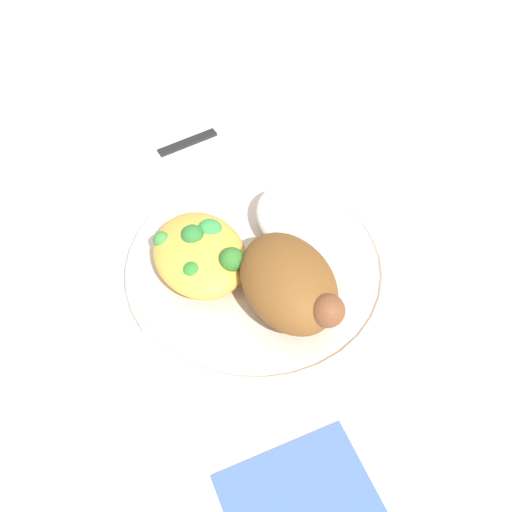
{
  "coord_description": "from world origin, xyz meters",
  "views": [
    {
      "loc": [
        0.34,
        -0.16,
        0.51
      ],
      "look_at": [
        0.0,
        0.0,
        0.02
      ],
      "focal_mm": 41.17,
      "sensor_mm": 36.0,
      "label": 1
    }
  ],
  "objects_px": {
    "roasted_chicken": "(290,284)",
    "mac_cheese_with_broccoli": "(201,253)",
    "napkin": "(298,495)",
    "plate": "(256,266)",
    "knife": "(214,132)",
    "rice_pile": "(293,220)",
    "fork": "(211,163)"
  },
  "relations": [
    {
      "from": "plate",
      "to": "fork",
      "type": "bearing_deg",
      "value": 173.52
    },
    {
      "from": "plate",
      "to": "rice_pile",
      "type": "relative_size",
      "value": 2.73
    },
    {
      "from": "roasted_chicken",
      "to": "napkin",
      "type": "distance_m",
      "value": 0.19
    },
    {
      "from": "mac_cheese_with_broccoli",
      "to": "napkin",
      "type": "xyz_separation_m",
      "value": [
        0.25,
        -0.02,
        -0.03
      ]
    },
    {
      "from": "roasted_chicken",
      "to": "knife",
      "type": "distance_m",
      "value": 0.29
    },
    {
      "from": "fork",
      "to": "knife",
      "type": "distance_m",
      "value": 0.06
    },
    {
      "from": "rice_pile",
      "to": "roasted_chicken",
      "type": "bearing_deg",
      "value": -30.12
    },
    {
      "from": "roasted_chicken",
      "to": "mac_cheese_with_broccoli",
      "type": "distance_m",
      "value": 0.1
    },
    {
      "from": "mac_cheese_with_broccoli",
      "to": "napkin",
      "type": "height_order",
      "value": "mac_cheese_with_broccoli"
    },
    {
      "from": "fork",
      "to": "napkin",
      "type": "relative_size",
      "value": 1.16
    },
    {
      "from": "rice_pile",
      "to": "plate",
      "type": "bearing_deg",
      "value": -69.23
    },
    {
      "from": "plate",
      "to": "roasted_chicken",
      "type": "relative_size",
      "value": 2.19
    },
    {
      "from": "plate",
      "to": "napkin",
      "type": "height_order",
      "value": "plate"
    },
    {
      "from": "mac_cheese_with_broccoli",
      "to": "napkin",
      "type": "relative_size",
      "value": 0.93
    },
    {
      "from": "roasted_chicken",
      "to": "mac_cheese_with_broccoli",
      "type": "xyz_separation_m",
      "value": [
        -0.08,
        -0.06,
        -0.01
      ]
    },
    {
      "from": "mac_cheese_with_broccoli",
      "to": "fork",
      "type": "relative_size",
      "value": 0.81
    },
    {
      "from": "knife",
      "to": "napkin",
      "type": "distance_m",
      "value": 0.46
    },
    {
      "from": "plate",
      "to": "rice_pile",
      "type": "bearing_deg",
      "value": 110.77
    },
    {
      "from": "rice_pile",
      "to": "fork",
      "type": "distance_m",
      "value": 0.16
    },
    {
      "from": "roasted_chicken",
      "to": "rice_pile",
      "type": "bearing_deg",
      "value": 149.88
    },
    {
      "from": "knife",
      "to": "napkin",
      "type": "xyz_separation_m",
      "value": [
        0.45,
        -0.12,
        -0.0
      ]
    },
    {
      "from": "mac_cheese_with_broccoli",
      "to": "napkin",
      "type": "distance_m",
      "value": 0.25
    },
    {
      "from": "mac_cheese_with_broccoli",
      "to": "knife",
      "type": "xyz_separation_m",
      "value": [
        -0.2,
        0.1,
        -0.03
      ]
    },
    {
      "from": "roasted_chicken",
      "to": "mac_cheese_with_broccoli",
      "type": "bearing_deg",
      "value": -143.98
    },
    {
      "from": "plate",
      "to": "mac_cheese_with_broccoli",
      "type": "height_order",
      "value": "mac_cheese_with_broccoli"
    },
    {
      "from": "fork",
      "to": "knife",
      "type": "xyz_separation_m",
      "value": [
        -0.05,
        0.03,
        0.0
      ]
    },
    {
      "from": "mac_cheese_with_broccoli",
      "to": "knife",
      "type": "height_order",
      "value": "mac_cheese_with_broccoli"
    },
    {
      "from": "plate",
      "to": "fork",
      "type": "xyz_separation_m",
      "value": [
        -0.17,
        0.02,
        -0.0
      ]
    },
    {
      "from": "roasted_chicken",
      "to": "napkin",
      "type": "relative_size",
      "value": 1.02
    },
    {
      "from": "mac_cheese_with_broccoli",
      "to": "knife",
      "type": "bearing_deg",
      "value": 153.76
    },
    {
      "from": "plate",
      "to": "mac_cheese_with_broccoli",
      "type": "bearing_deg",
      "value": -113.25
    },
    {
      "from": "mac_cheese_with_broccoli",
      "to": "napkin",
      "type": "bearing_deg",
      "value": -3.91
    }
  ]
}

